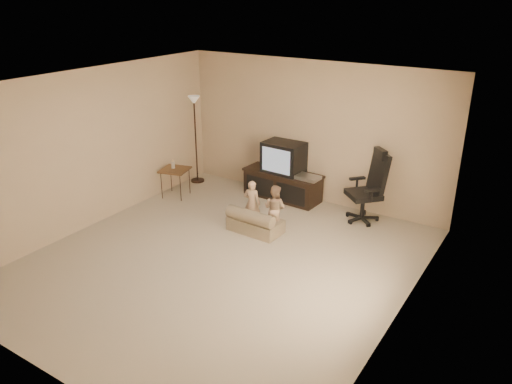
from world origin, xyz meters
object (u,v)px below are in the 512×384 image
at_px(toddler_left, 252,203).
at_px(toddler_right, 275,208).
at_px(side_table, 175,170).
at_px(floor_lamp, 195,120).
at_px(tv_stand, 283,175).
at_px(office_chair, 368,196).
at_px(child_sofa, 254,223).

bearing_deg(toddler_left, toddler_right, 169.82).
xyz_separation_m(side_table, toddler_right, (2.28, -0.24, -0.13)).
xyz_separation_m(floor_lamp, toddler_left, (2.01, -1.07, -0.87)).
bearing_deg(toddler_left, tv_stand, -96.21).
bearing_deg(tv_stand, floor_lamp, -171.22).
distance_m(tv_stand, office_chair, 1.65).
xyz_separation_m(tv_stand, floor_lamp, (-1.87, -0.19, 0.81)).
xyz_separation_m(side_table, child_sofa, (2.04, -0.47, -0.35)).
height_order(tv_stand, child_sofa, tv_stand).
xyz_separation_m(side_table, floor_lamp, (-0.14, 0.81, 0.74)).
xyz_separation_m(tv_stand, side_table, (-1.72, -1.00, 0.07)).
bearing_deg(toddler_right, toddler_left, 2.29).
distance_m(child_sofa, toddler_right, 0.40).
distance_m(floor_lamp, toddler_right, 2.78).
height_order(office_chair, floor_lamp, floor_lamp).
distance_m(side_table, toddler_left, 1.89).
distance_m(side_table, toddler_right, 2.30).
bearing_deg(floor_lamp, tv_stand, 5.67).
distance_m(office_chair, child_sofa, 1.94).
bearing_deg(child_sofa, floor_lamp, 151.66).
bearing_deg(side_table, office_chair, 15.17).
xyz_separation_m(office_chair, toddler_left, (-1.51, -1.18, -0.06)).
relative_size(side_table, child_sofa, 0.84).
xyz_separation_m(child_sofa, toddler_right, (0.24, 0.23, 0.22)).
bearing_deg(floor_lamp, toddler_left, -28.11).
bearing_deg(child_sofa, side_table, 169.06).
relative_size(floor_lamp, toddler_right, 2.23).
bearing_deg(side_table, toddler_right, -6.08).
bearing_deg(tv_stand, side_table, -146.80).
relative_size(side_table, toddler_left, 0.93).
xyz_separation_m(tv_stand, toddler_right, (0.56, -1.24, -0.05)).
bearing_deg(tv_stand, office_chair, 0.22).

